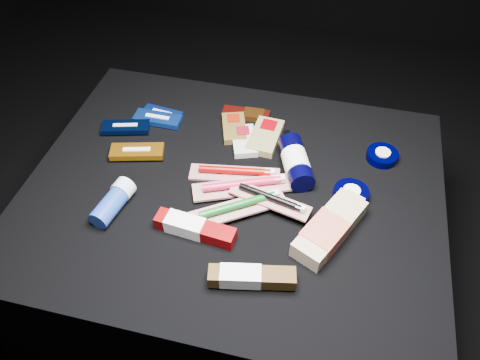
% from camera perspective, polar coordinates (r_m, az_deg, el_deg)
% --- Properties ---
extents(ground, '(3.00, 3.00, 0.00)m').
position_cam_1_polar(ground, '(1.43, -0.69, -11.59)').
color(ground, black).
rests_on(ground, ground).
extents(cloth_table, '(0.98, 0.78, 0.40)m').
position_cam_1_polar(cloth_table, '(1.27, -0.77, -6.94)').
color(cloth_table, black).
rests_on(cloth_table, ground).
extents(luna_bar_0, '(0.11, 0.05, 0.01)m').
position_cam_1_polar(luna_bar_0, '(1.32, -9.46, 7.98)').
color(luna_bar_0, '#0E29A0').
rests_on(luna_bar_0, cloth_table).
extents(luna_bar_1, '(0.13, 0.05, 0.02)m').
position_cam_1_polar(luna_bar_1, '(1.29, -10.00, 7.36)').
color(luna_bar_1, '#133EA8').
rests_on(luna_bar_1, cloth_table).
extents(luna_bar_2, '(0.13, 0.08, 0.02)m').
position_cam_1_polar(luna_bar_2, '(1.28, -13.76, 6.28)').
color(luna_bar_2, black).
rests_on(luna_bar_2, cloth_table).
extents(luna_bar_3, '(0.14, 0.08, 0.02)m').
position_cam_1_polar(luna_bar_3, '(1.20, -12.43, 3.41)').
color(luna_bar_3, '#BD7411').
rests_on(luna_bar_3, cloth_table).
extents(clif_bar_0, '(0.09, 0.12, 0.02)m').
position_cam_1_polar(clif_bar_0, '(1.25, -0.73, 6.50)').
color(clif_bar_0, brown).
rests_on(clif_bar_0, cloth_table).
extents(clif_bar_1, '(0.09, 0.12, 0.02)m').
position_cam_1_polar(clif_bar_1, '(1.22, 0.48, 4.95)').
color(clif_bar_1, beige).
rests_on(clif_bar_1, cloth_table).
extents(clif_bar_2, '(0.08, 0.14, 0.02)m').
position_cam_1_polar(clif_bar_2, '(1.23, 3.16, 5.49)').
color(clif_bar_2, olive).
rests_on(clif_bar_2, cloth_table).
extents(power_bar, '(0.13, 0.04, 0.02)m').
position_cam_1_polar(power_bar, '(1.30, 1.05, 8.03)').
color(power_bar, maroon).
rests_on(power_bar, cloth_table).
extents(lotion_bottle, '(0.11, 0.19, 0.06)m').
position_cam_1_polar(lotion_bottle, '(1.14, 6.83, 2.22)').
color(lotion_bottle, black).
rests_on(lotion_bottle, cloth_table).
extents(cream_tin_upper, '(0.08, 0.08, 0.02)m').
position_cam_1_polar(cream_tin_upper, '(1.22, 16.93, 2.87)').
color(cream_tin_upper, black).
rests_on(cream_tin_upper, cloth_table).
extents(cream_tin_lower, '(0.08, 0.08, 0.03)m').
position_cam_1_polar(cream_tin_lower, '(1.11, 13.37, -1.66)').
color(cream_tin_lower, black).
rests_on(cream_tin_lower, cloth_table).
extents(bodywash_bottle, '(0.15, 0.21, 0.04)m').
position_cam_1_polar(bodywash_bottle, '(1.02, 10.77, -5.95)').
color(bodywash_bottle, tan).
rests_on(bodywash_bottle, cloth_table).
extents(deodorant_stick, '(0.07, 0.13, 0.05)m').
position_cam_1_polar(deodorant_stick, '(1.09, -15.19, -2.60)').
color(deodorant_stick, '#1E3B95').
rests_on(deodorant_stick, cloth_table).
extents(toothbrush_pack_0, '(0.22, 0.08, 0.02)m').
position_cam_1_polar(toothbrush_pack_0, '(1.13, -0.50, 0.91)').
color(toothbrush_pack_0, beige).
rests_on(toothbrush_pack_0, cloth_table).
extents(toothbrush_pack_1, '(0.23, 0.14, 0.03)m').
position_cam_1_polar(toothbrush_pack_1, '(1.09, 0.41, -0.70)').
color(toothbrush_pack_1, '#B3ADA8').
rests_on(toothbrush_pack_1, cloth_table).
extents(toothbrush_pack_2, '(0.21, 0.17, 0.02)m').
position_cam_1_polar(toothbrush_pack_2, '(1.04, -0.11, -3.25)').
color(toothbrush_pack_2, beige).
rests_on(toothbrush_pack_2, cloth_table).
extents(toothbrush_pack_3, '(0.19, 0.09, 0.02)m').
position_cam_1_polar(toothbrush_pack_3, '(1.05, 3.80, -2.34)').
color(toothbrush_pack_3, beige).
rests_on(toothbrush_pack_3, cloth_table).
extents(toothpaste_carton_red, '(0.18, 0.06, 0.03)m').
position_cam_1_polar(toothpaste_carton_red, '(1.02, -5.91, -5.76)').
color(toothpaste_carton_red, '#6E0305').
rests_on(toothpaste_carton_red, cloth_table).
extents(toothpaste_carton_green, '(0.18, 0.07, 0.03)m').
position_cam_1_polar(toothpaste_carton_green, '(0.94, 0.97, -11.72)').
color(toothpaste_carton_green, '#3F290E').
rests_on(toothpaste_carton_green, cloth_table).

